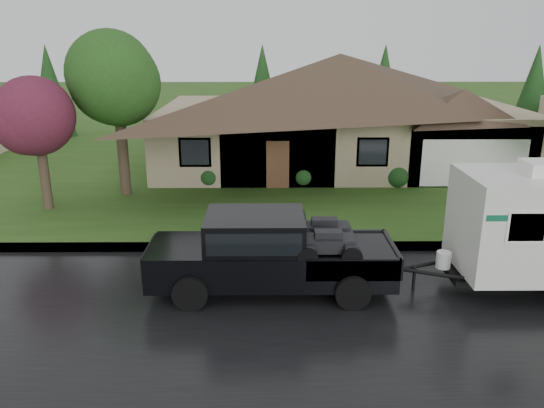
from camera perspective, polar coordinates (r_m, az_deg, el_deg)
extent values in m
plane|color=#284D18|center=(15.19, 5.99, -8.01)|extent=(140.00, 140.00, 0.00)
cube|color=black|center=(13.43, 6.93, -11.66)|extent=(140.00, 8.00, 0.01)
cube|color=gray|center=(17.21, 5.18, -4.57)|extent=(140.00, 0.50, 0.15)
cube|color=#284D18|center=(29.39, 2.81, 4.79)|extent=(140.00, 26.00, 0.15)
cube|color=gray|center=(28.29, 7.06, 7.44)|extent=(18.00, 10.00, 3.00)
pyramid|color=#3B2A20|center=(27.88, 7.38, 15.76)|extent=(19.44, 10.80, 2.60)
cube|color=gray|center=(26.72, 19.49, 5.66)|extent=(5.76, 4.00, 2.70)
cylinder|color=#382B1E|center=(23.06, -15.68, 4.61)|extent=(0.44, 0.44, 2.97)
sphere|color=#27571C|center=(22.60, -16.36, 12.67)|extent=(4.10, 4.10, 4.10)
cylinder|color=#382B1E|center=(22.16, -23.20, 2.33)|extent=(0.37, 0.37, 2.22)
sphere|color=maroon|center=(21.72, -23.97, 8.54)|extent=(3.07, 3.07, 3.07)
sphere|color=#143814|center=(23.80, -6.80, 3.09)|extent=(1.00, 1.00, 1.00)
sphere|color=#143814|center=(23.71, 3.36, 3.13)|extent=(1.00, 1.00, 1.00)
sphere|color=#143814|center=(24.36, 13.28, 3.07)|extent=(1.00, 1.00, 1.00)
sphere|color=#143814|center=(25.68, 22.43, 2.94)|extent=(1.00, 1.00, 1.00)
cube|color=black|center=(14.17, -0.08, -6.17)|extent=(6.40, 2.13, 0.92)
cube|color=black|center=(14.23, -9.60, -5.05)|extent=(1.71, 2.08, 0.37)
cube|color=black|center=(13.86, -1.85, -3.06)|extent=(2.56, 2.00, 0.96)
cube|color=black|center=(13.84, -1.85, -2.85)|extent=(2.35, 2.05, 0.59)
cube|color=black|center=(14.24, 8.13, -5.29)|extent=(2.35, 2.03, 0.06)
cylinder|color=black|center=(13.52, -8.78, -9.39)|extent=(0.90, 0.34, 0.90)
cylinder|color=black|center=(15.40, -7.71, -5.89)|extent=(0.90, 0.34, 0.90)
cylinder|color=black|center=(13.55, 8.66, -9.32)|extent=(0.90, 0.34, 0.90)
cylinder|color=black|center=(15.42, 7.47, -5.84)|extent=(0.90, 0.34, 0.90)
cube|color=white|center=(15.02, 26.81, 3.50)|extent=(0.75, 0.85, 0.34)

